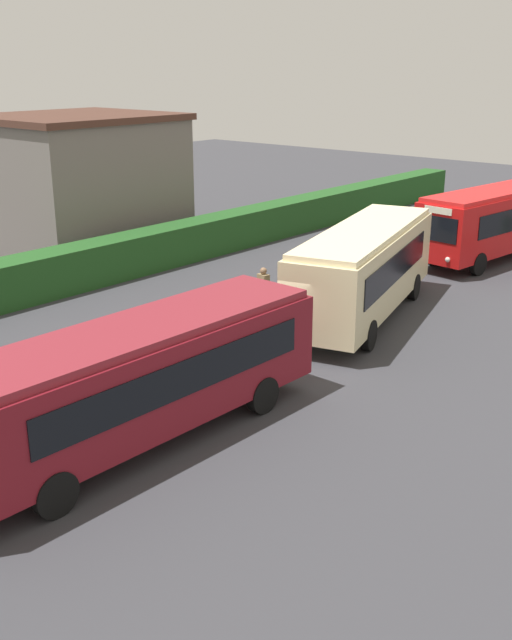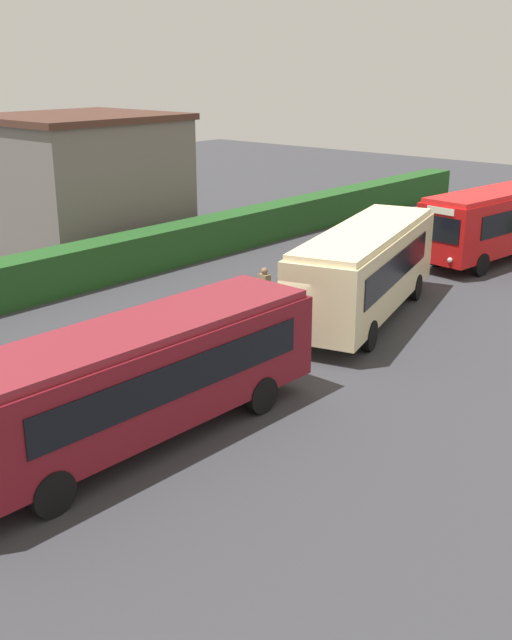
{
  "view_description": "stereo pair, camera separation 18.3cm",
  "coord_description": "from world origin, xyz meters",
  "px_view_note": "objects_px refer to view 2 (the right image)",
  "views": [
    {
      "loc": [
        -17.08,
        -13.88,
        8.71
      ],
      "look_at": [
        -0.93,
        -0.09,
        1.42
      ],
      "focal_mm": 42.29,
      "sensor_mm": 36.0,
      "label": 1
    },
    {
      "loc": [
        -16.96,
        -14.02,
        8.71
      ],
      "look_at": [
        -0.93,
        -0.09,
        1.42
      ],
      "focal_mm": 42.29,
      "sensor_mm": 36.0,
      "label": 2
    }
  ],
  "objects_px": {
    "bus_red": "(494,221)",
    "person_left": "(264,292)",
    "bus_maroon": "(135,376)",
    "bus_cream": "(365,267)"
  },
  "relations": [
    {
      "from": "bus_red",
      "to": "person_left",
      "type": "distance_m",
      "value": 13.49
    },
    {
      "from": "bus_maroon",
      "to": "bus_cream",
      "type": "height_order",
      "value": "bus_cream"
    },
    {
      "from": "bus_maroon",
      "to": "person_left",
      "type": "height_order",
      "value": "bus_maroon"
    },
    {
      "from": "bus_red",
      "to": "person_left",
      "type": "bearing_deg",
      "value": -3.97
    },
    {
      "from": "bus_cream",
      "to": "bus_red",
      "type": "bearing_deg",
      "value": -15.04
    },
    {
      "from": "bus_maroon",
      "to": "person_left",
      "type": "bearing_deg",
      "value": -156.78
    },
    {
      "from": "bus_maroon",
      "to": "person_left",
      "type": "relative_size",
      "value": 5.5
    },
    {
      "from": "bus_maroon",
      "to": "bus_red",
      "type": "distance_m",
      "value": 22.27
    },
    {
      "from": "bus_cream",
      "to": "bus_red",
      "type": "height_order",
      "value": "bus_cream"
    },
    {
      "from": "bus_cream",
      "to": "person_left",
      "type": "xyz_separation_m",
      "value": [
        -2.39,
        2.61,
        -0.86
      ]
    }
  ]
}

